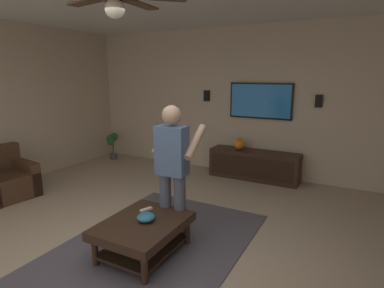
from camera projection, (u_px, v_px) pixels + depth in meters
The scene contains 14 objects.
ground_plane at pixel (137, 259), 3.43m from camera, with size 8.52×8.52×0.00m, color tan.
wall_back_tv at pixel (247, 102), 6.21m from camera, with size 0.10×7.30×2.90m, color #C6B299.
area_rug at pixel (155, 245), 3.71m from camera, with size 2.78×1.96×0.01m, color #514C56.
armchair at pixel (4, 181), 5.13m from camera, with size 0.90×0.90×0.82m.
coffee_table at pixel (143, 230), 3.47m from camera, with size 1.00×0.80×0.40m.
media_console at pixel (254, 165), 6.04m from camera, with size 0.45×1.70×0.55m.
tv at pixel (260, 101), 5.98m from camera, with size 0.05×1.21×0.68m.
person_standing at pixel (173, 165), 3.72m from camera, with size 0.55×0.55×1.64m.
potted_plant_short at pixel (112, 142), 7.42m from camera, with size 0.31×0.20×0.62m.
bowl at pixel (146, 217), 3.45m from camera, with size 0.20×0.20×0.09m, color teal.
remote_white at pixel (146, 209), 3.72m from camera, with size 0.15×0.04×0.02m, color white.
vase_round at pixel (239, 144), 6.09m from camera, with size 0.22×0.22×0.22m, color orange.
wall_speaker_left at pixel (319, 101), 5.51m from camera, with size 0.06×0.12×0.22m, color black.
wall_speaker_right at pixel (207, 96), 6.51m from camera, with size 0.06×0.12×0.22m, color black.
Camera 1 is at (-2.43, -1.98, 1.98)m, focal length 29.34 mm.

